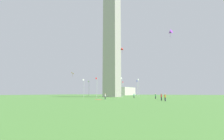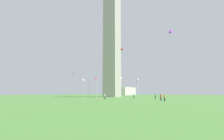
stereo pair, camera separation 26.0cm
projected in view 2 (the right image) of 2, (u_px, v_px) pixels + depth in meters
The scene contains 20 objects.
ground_plane at pixel (112, 97), 79.88m from camera, with size 260.00×260.00×0.00m, color #3D6B2D.
obelisk_monument at pixel (112, 36), 83.88m from camera, with size 6.55×6.55×59.57m.
flagpole_n at pixel (97, 86), 68.88m from camera, with size 1.12×0.14×8.11m.
flagpole_ne at pixel (122, 86), 67.96m from camera, with size 1.12×0.14×8.11m.
flagpole_e at pixel (139, 87), 74.35m from camera, with size 1.12×0.14×8.11m.
flagpole_se at pixel (137, 88), 84.30m from camera, with size 1.12×0.14×8.11m.
flagpole_s at pixel (123, 88), 91.98m from camera, with size 1.12×0.14×8.11m.
flagpole_sw at pixel (105, 88), 92.90m from camera, with size 1.12×0.14×8.11m.
flagpole_w at pixel (89, 88), 86.51m from camera, with size 1.12×0.14×8.11m.
flagpole_nw at pixel (84, 87), 76.56m from camera, with size 1.12×0.14×8.11m.
person_white_shirt at pixel (105, 96), 49.15m from camera, with size 0.32×0.32×1.62m.
person_orange_shirt at pixel (165, 97), 37.61m from camera, with size 0.32×0.32×1.63m.
person_teal_shirt at pixel (134, 96), 63.70m from camera, with size 0.32×0.32×1.72m.
person_green_shirt at pixel (155, 96), 53.00m from camera, with size 0.32×0.32×1.69m.
person_red_shirt at pixel (161, 97), 40.18m from camera, with size 0.32×0.32×1.66m.
kite_purple_delta at pixel (170, 32), 59.24m from camera, with size 1.96×2.07×2.81m.
kite_orange_diamond at pixel (73, 73), 70.99m from camera, with size 1.50×1.51×1.88m.
kite_red_delta at pixel (123, 49), 75.63m from camera, with size 1.37×1.68×2.54m.
distant_building at pixel (123, 91), 152.85m from camera, with size 25.07×14.24×6.84m.
picnic_blanket_near_first_person at pixel (98, 99), 47.77m from camera, with size 1.80×1.40×0.01m, color red.
Camera 2 is at (71.55, 37.66, 1.75)m, focal length 27.45 mm.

